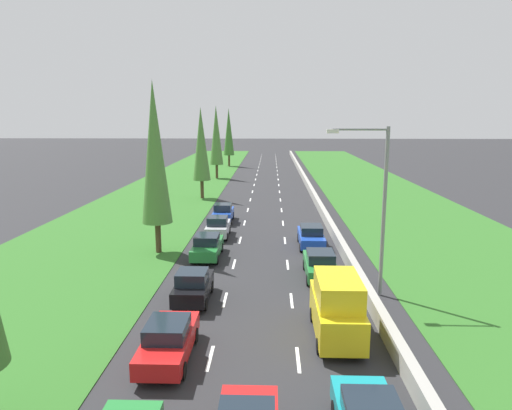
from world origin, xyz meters
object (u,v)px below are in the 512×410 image
Objects in this scene: black_hatchback_left_lane at (193,286)px; blue_hatchback_left_lane at (223,213)px; poplar_tree_fifth at (229,132)px; blue_sedan_right_lane at (311,236)px; green_sedan_left_lane at (207,246)px; poplar_tree_second at (155,153)px; street_light_mast at (378,200)px; poplar_tree_fourth at (216,135)px; poplar_tree_third at (201,144)px; yellow_van_right_lane at (337,307)px; green_sedan_right_lane at (320,264)px; red_sedan_left_lane at (168,340)px; silver_hatchback_left_lane at (218,227)px.

black_hatchback_left_lane is 1.00× the size of blue_hatchback_left_lane.
black_hatchback_left_lane is 0.35× the size of poplar_tree_fifth.
green_sedan_left_lane is at bearing -157.77° from blue_sedan_right_lane.
poplar_tree_second is at bearing 114.26° from black_hatchback_left_lane.
street_light_mast is (9.87, -6.42, 4.42)m from green_sedan_left_lane.
street_light_mast is (9.58, 1.17, 4.40)m from black_hatchback_left_lane.
poplar_tree_fifth is at bearing 89.09° from poplar_tree_fourth.
blue_hatchback_left_lane is at bearing 90.22° from green_sedan_left_lane.
blue_sedan_right_lane is 10.91m from blue_hatchback_left_lane.
poplar_tree_third reaches higher than black_hatchback_left_lane.
poplar_tree_fourth is (-4.21, 41.82, 5.89)m from green_sedan_left_lane.
yellow_van_right_lane is at bearing -28.95° from black_hatchback_left_lane.
green_sedan_left_lane is at bearing 152.90° from green_sedan_right_lane.
green_sedan_right_lane is at bearing -75.84° from poplar_tree_fourth.
black_hatchback_left_lane is (-0.01, 5.89, 0.02)m from red_sedan_left_lane.
blue_hatchback_left_lane is 49.54m from poplar_tree_fifth.
poplar_tree_fifth reaches higher than green_sedan_right_lane.
green_sedan_left_lane is 42.44m from poplar_tree_fourth.
green_sedan_left_lane is 12.58m from street_light_mast.
yellow_van_right_lane is 7.69m from green_sedan_right_lane.
silver_hatchback_left_lane is 5.50m from blue_hatchback_left_lane.
green_sedan_left_lane is at bearing 92.25° from black_hatchback_left_lane.
poplar_tree_second is (-10.93, -1.86, 6.22)m from blue_sedan_right_lane.
blue_sedan_right_lane is 23.92m from poplar_tree_third.
poplar_tree_fifth is at bearing 94.52° from blue_hatchback_left_lane.
red_sedan_left_lane is 1.15× the size of blue_hatchback_left_lane.
yellow_van_right_lane is 1.09× the size of blue_sedan_right_lane.
silver_hatchback_left_lane is at bearing 160.42° from blue_sedan_right_lane.
silver_hatchback_left_lane is 0.35× the size of poplar_tree_fifth.
yellow_van_right_lane is 7.89m from black_hatchback_left_lane.
black_hatchback_left_lane is 31.77m from poplar_tree_third.
poplar_tree_second reaches higher than street_light_mast.
green_sedan_right_lane is 0.40× the size of poplar_tree_fourth.
poplar_tree_fourth is at bearing 91.24° from poplar_tree_third.
poplar_tree_third is (-3.77, 12.38, 5.53)m from blue_hatchback_left_lane.
green_sedan_right_lane is 0.42× the size of poplar_tree_third.
poplar_tree_third reaches higher than green_sedan_left_lane.
black_hatchback_left_lane is at bearing -84.78° from poplar_tree_fourth.
poplar_tree_fifth is 1.24× the size of street_light_mast.
poplar_tree_fifth is at bearing 94.21° from silver_hatchback_left_lane.
poplar_tree_fourth is 1.26× the size of street_light_mast.
black_hatchback_left_lane reaches higher than green_sedan_right_lane.
yellow_van_right_lane is 18.37m from silver_hatchback_left_lane.
poplar_tree_fifth reaches higher than yellow_van_right_lane.
poplar_tree_second is 22.32m from poplar_tree_third.
yellow_van_right_lane is 1.26× the size of silver_hatchback_left_lane.
blue_hatchback_left_lane reaches higher than red_sedan_left_lane.
poplar_tree_fourth is at bearing 106.28° from street_light_mast.
red_sedan_left_lane is 0.40× the size of poplar_tree_fourth.
green_sedan_right_lane is 1.00× the size of blue_sedan_right_lane.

